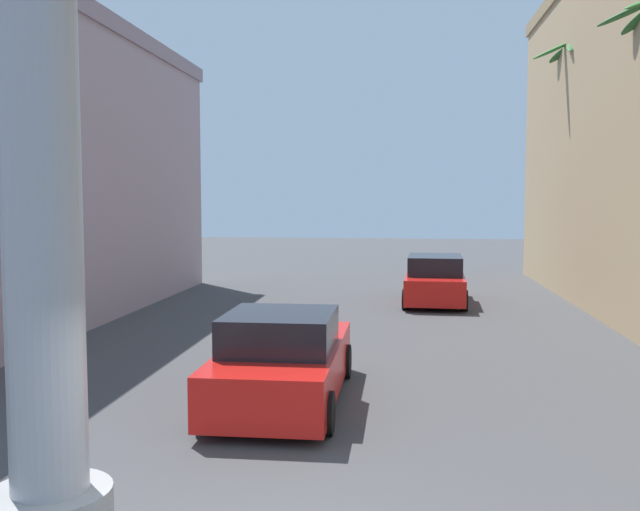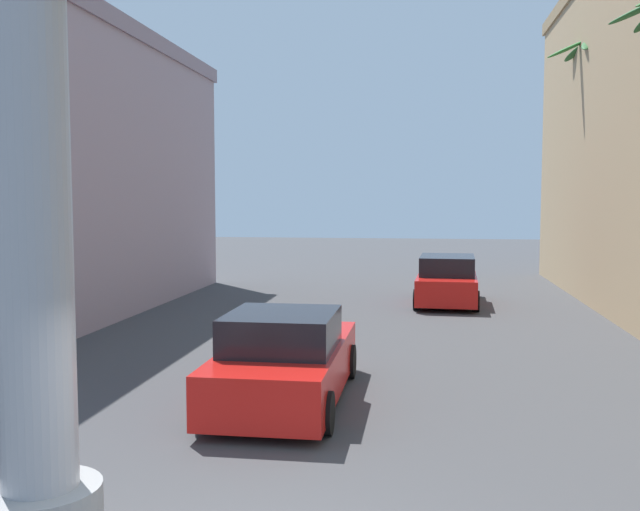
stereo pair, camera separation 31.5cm
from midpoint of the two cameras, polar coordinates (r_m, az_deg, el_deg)
ground_plane at (r=16.08m, az=3.28°, el=-7.66°), size 91.41×91.41×0.00m
car_lead at (r=12.05m, az=-2.04°, el=-8.39°), size 2.01×4.71×1.56m
car_far at (r=23.49m, az=10.50°, el=-2.03°), size 2.14×4.44×1.56m
palm_tree_far_right at (r=26.44m, az=21.19°, el=9.19°), size 2.82×2.78×8.86m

